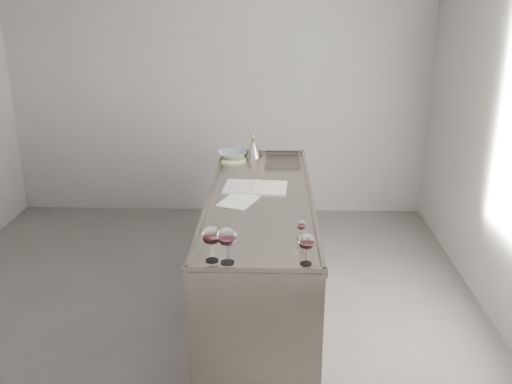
{
  "coord_description": "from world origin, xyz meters",
  "views": [
    {
      "loc": [
        0.59,
        -3.59,
        2.33
      ],
      "look_at": [
        0.47,
        0.17,
        1.02
      ],
      "focal_mm": 40.0,
      "sensor_mm": 36.0,
      "label": 1
    }
  ],
  "objects_px": {
    "wine_glass_left": "(211,236)",
    "wine_glass_middle": "(227,237)",
    "ceramic_bowl": "(232,155)",
    "wine_glass_small": "(301,226)",
    "notebook": "(255,187)",
    "wine_funnel": "(253,149)",
    "counter": "(260,255)",
    "wine_glass_right": "(307,242)"
  },
  "relations": [
    {
      "from": "wine_glass_middle",
      "to": "ceramic_bowl",
      "type": "relative_size",
      "value": 0.84
    },
    {
      "from": "wine_glass_middle",
      "to": "notebook",
      "type": "distance_m",
      "value": 1.29
    },
    {
      "from": "wine_glass_small",
      "to": "wine_glass_left",
      "type": "bearing_deg",
      "value": -148.71
    },
    {
      "from": "wine_glass_small",
      "to": "notebook",
      "type": "distance_m",
      "value": 1.0
    },
    {
      "from": "counter",
      "to": "wine_funnel",
      "type": "distance_m",
      "value": 1.21
    },
    {
      "from": "wine_glass_middle",
      "to": "ceramic_bowl",
      "type": "xyz_separation_m",
      "value": [
        -0.12,
        2.03,
        -0.1
      ]
    },
    {
      "from": "wine_glass_left",
      "to": "wine_glass_middle",
      "type": "distance_m",
      "value": 0.09
    },
    {
      "from": "ceramic_bowl",
      "to": "notebook",
      "type": "bearing_deg",
      "value": -73.04
    },
    {
      "from": "wine_glass_middle",
      "to": "counter",
      "type": "bearing_deg",
      "value": 81.89
    },
    {
      "from": "counter",
      "to": "wine_glass_middle",
      "type": "bearing_deg",
      "value": -98.11
    },
    {
      "from": "wine_glass_middle",
      "to": "wine_funnel",
      "type": "bearing_deg",
      "value": 88.25
    },
    {
      "from": "wine_glass_right",
      "to": "ceramic_bowl",
      "type": "xyz_separation_m",
      "value": [
        -0.55,
        2.03,
        -0.08
      ]
    },
    {
      "from": "wine_glass_left",
      "to": "wine_glass_right",
      "type": "xyz_separation_m",
      "value": [
        0.52,
        -0.02,
        -0.02
      ]
    },
    {
      "from": "counter",
      "to": "wine_glass_left",
      "type": "xyz_separation_m",
      "value": [
        -0.24,
        -1.06,
        0.61
      ]
    },
    {
      "from": "wine_glass_middle",
      "to": "ceramic_bowl",
      "type": "bearing_deg",
      "value": 93.34
    },
    {
      "from": "wine_glass_right",
      "to": "wine_funnel",
      "type": "xyz_separation_m",
      "value": [
        -0.36,
        2.16,
        -0.06
      ]
    },
    {
      "from": "wine_funnel",
      "to": "wine_glass_left",
      "type": "bearing_deg",
      "value": -94.09
    },
    {
      "from": "wine_glass_right",
      "to": "wine_glass_small",
      "type": "relative_size",
      "value": 1.47
    },
    {
      "from": "wine_glass_right",
      "to": "wine_funnel",
      "type": "bearing_deg",
      "value": 99.54
    },
    {
      "from": "wine_glass_left",
      "to": "wine_glass_small",
      "type": "bearing_deg",
      "value": 31.29
    },
    {
      "from": "counter",
      "to": "wine_glass_middle",
      "type": "distance_m",
      "value": 1.25
    },
    {
      "from": "wine_glass_left",
      "to": "wine_glass_small",
      "type": "relative_size",
      "value": 1.65
    },
    {
      "from": "notebook",
      "to": "wine_funnel",
      "type": "bearing_deg",
      "value": 96.88
    },
    {
      "from": "wine_glass_right",
      "to": "wine_glass_left",
      "type": "bearing_deg",
      "value": 177.43
    },
    {
      "from": "wine_glass_small",
      "to": "notebook",
      "type": "relative_size",
      "value": 0.25
    },
    {
      "from": "wine_glass_small",
      "to": "ceramic_bowl",
      "type": "xyz_separation_m",
      "value": [
        -0.54,
        1.7,
        -0.04
      ]
    },
    {
      "from": "counter",
      "to": "wine_glass_right",
      "type": "xyz_separation_m",
      "value": [
        0.27,
        -1.08,
        0.6
      ]
    },
    {
      "from": "counter",
      "to": "wine_glass_left",
      "type": "bearing_deg",
      "value": -102.84
    },
    {
      "from": "wine_glass_left",
      "to": "notebook",
      "type": "distance_m",
      "value": 1.27
    },
    {
      "from": "wine_glass_left",
      "to": "wine_glass_middle",
      "type": "height_order",
      "value": "wine_glass_middle"
    },
    {
      "from": "counter",
      "to": "wine_glass_small",
      "type": "relative_size",
      "value": 19.52
    },
    {
      "from": "notebook",
      "to": "wine_glass_right",
      "type": "bearing_deg",
      "value": -72.26
    },
    {
      "from": "ceramic_bowl",
      "to": "wine_funnel",
      "type": "height_order",
      "value": "wine_funnel"
    },
    {
      "from": "counter",
      "to": "wine_glass_right",
      "type": "bearing_deg",
      "value": -75.73
    },
    {
      "from": "wine_glass_left",
      "to": "notebook",
      "type": "height_order",
      "value": "wine_glass_left"
    },
    {
      "from": "notebook",
      "to": "ceramic_bowl",
      "type": "bearing_deg",
      "value": 110.79
    },
    {
      "from": "counter",
      "to": "wine_glass_right",
      "type": "distance_m",
      "value": 1.27
    },
    {
      "from": "ceramic_bowl",
      "to": "wine_glass_small",
      "type": "bearing_deg",
      "value": -72.55
    },
    {
      "from": "wine_glass_middle",
      "to": "wine_funnel",
      "type": "height_order",
      "value": "wine_funnel"
    },
    {
      "from": "wine_glass_middle",
      "to": "wine_glass_small",
      "type": "distance_m",
      "value": 0.54
    },
    {
      "from": "counter",
      "to": "wine_glass_left",
      "type": "relative_size",
      "value": 11.85
    },
    {
      "from": "wine_glass_middle",
      "to": "ceramic_bowl",
      "type": "distance_m",
      "value": 2.04
    }
  ]
}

